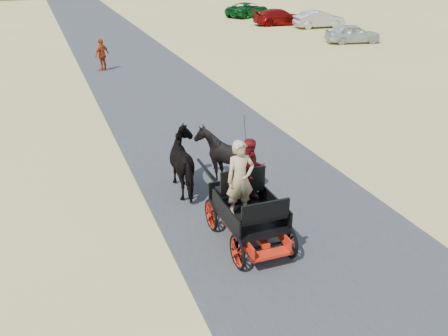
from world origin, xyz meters
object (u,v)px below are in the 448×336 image
object	(u,v)px
car_c	(280,17)
car_d	(248,9)
horse_right	(225,157)
car_b	(319,19)
horse_left	(188,163)
car_a	(353,33)
carriage	(248,227)
pedestrian	(102,55)

from	to	relation	value
car_c	car_d	world-z (taller)	car_c
horse_right	car_b	world-z (taller)	horse_right
car_d	horse_left	bearing A→B (deg)	123.85
car_a	car_b	bearing A→B (deg)	0.44
horse_left	car_c	world-z (taller)	horse_left
carriage	horse_left	size ratio (longest dim) A/B	1.20
pedestrian	car_b	bearing A→B (deg)	165.19
carriage	car_b	bearing A→B (deg)	56.66
carriage	car_b	distance (m)	32.73
horse_left	car_d	xyz separation A→B (m)	(15.73, 32.53, -0.20)
car_a	car_b	size ratio (longest dim) A/B	0.91
car_a	carriage	bearing A→B (deg)	152.10
horse_left	car_d	size ratio (longest dim) A/B	0.43
car_a	car_d	world-z (taller)	car_d
carriage	car_b	world-z (taller)	car_b
horse_right	car_b	size ratio (longest dim) A/B	0.41
pedestrian	horse_right	bearing A→B (deg)	54.33
car_c	car_d	bearing A→B (deg)	9.16
car_b	car_c	distance (m)	3.40
pedestrian	car_c	size ratio (longest dim) A/B	0.38
car_a	horse_right	bearing A→B (deg)	148.60
carriage	car_c	size ratio (longest dim) A/B	0.53
carriage	horse_left	bearing A→B (deg)	100.39
horse_right	carriage	bearing A→B (deg)	79.61
horse_left	car_c	size ratio (longest dim) A/B	0.45
carriage	car_d	distance (m)	38.64
car_a	pedestrian	bearing A→B (deg)	108.20
horse_left	car_a	distance (m)	24.71
carriage	car_c	world-z (taller)	car_c
horse_right	car_d	xyz separation A→B (m)	(14.63, 32.53, -0.20)
car_b	car_c	bearing A→B (deg)	45.98
car_b	car_d	world-z (taller)	car_b
car_d	carriage	bearing A→B (deg)	126.53
car_d	horse_right	bearing A→B (deg)	125.44
pedestrian	car_d	size ratio (longest dim) A/B	0.37
carriage	car_a	xyz separation A→B (m)	(16.73, 20.66, 0.28)
carriage	horse_left	distance (m)	3.09
horse_left	pedestrian	xyz separation A→B (m)	(-0.12, 15.49, 0.02)
horse_left	car_c	xyz separation A→B (m)	(16.24, 26.85, -0.20)
horse_right	car_c	size ratio (longest dim) A/B	0.38
carriage	car_d	bearing A→B (deg)	66.87
horse_left	car_c	bearing A→B (deg)	-121.17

